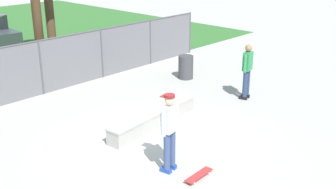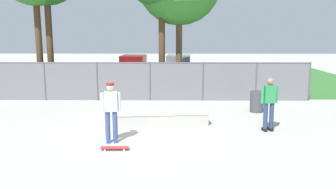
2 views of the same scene
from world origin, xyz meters
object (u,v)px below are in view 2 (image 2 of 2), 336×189
object	(u,v)px
car_red	(133,67)
skateboard	(115,148)
concrete_ledge	(162,119)
bystander	(269,102)
skateboarder	(111,110)
car_silver	(178,67)
trash_bin	(257,102)

from	to	relation	value
car_red	skateboard	bearing A→B (deg)	-85.83
concrete_ledge	bystander	world-z (taller)	bystander
concrete_ledge	car_red	xyz separation A→B (m)	(-2.36, 12.16, 0.60)
skateboard	bystander	xyz separation A→B (m)	(4.89, 2.00, 0.94)
skateboarder	car_silver	bearing A→B (deg)	80.86
skateboarder	skateboard	distance (m)	1.20
concrete_ledge	trash_bin	bearing A→B (deg)	29.24
trash_bin	concrete_ledge	bearing A→B (deg)	-150.76
car_red	bystander	size ratio (longest dim) A/B	2.36
car_silver	bystander	bearing A→B (deg)	-77.60
bystander	skateboard	bearing A→B (deg)	-157.77
car_red	car_silver	size ratio (longest dim) A/B	1.00
concrete_ledge	car_silver	size ratio (longest dim) A/B	0.79
skateboard	car_red	distance (m)	14.88
skateboarder	car_silver	world-z (taller)	skateboarder
car_red	bystander	distance (m)	14.15
concrete_ledge	car_silver	bearing A→B (deg)	86.26
skateboarder	trash_bin	xyz separation A→B (m)	(5.38, 4.15, -0.59)
concrete_ledge	car_red	bearing A→B (deg)	100.97
bystander	concrete_ledge	bearing A→B (deg)	169.54
skateboarder	car_red	xyz separation A→B (m)	(-0.88, 14.13, -0.19)
bystander	trash_bin	distance (m)	2.92
skateboarder	car_silver	xyz separation A→B (m)	(2.27, 14.13, -0.19)
concrete_ledge	skateboarder	xyz separation A→B (m)	(-1.48, -1.97, 0.79)
skateboarder	bystander	distance (m)	5.26
skateboarder	bystander	bearing A→B (deg)	14.35
car_silver	skateboarder	bearing A→B (deg)	-99.14
skateboarder	bystander	world-z (taller)	skateboarder
concrete_ledge	skateboard	world-z (taller)	concrete_ledge
skateboard	trash_bin	xyz separation A→B (m)	(5.18, 4.85, 0.37)
skateboarder	trash_bin	world-z (taller)	skateboarder
skateboard	car_red	size ratio (longest dim) A/B	0.19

